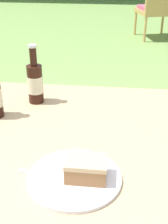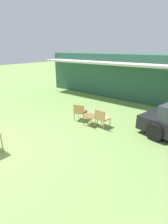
# 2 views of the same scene
# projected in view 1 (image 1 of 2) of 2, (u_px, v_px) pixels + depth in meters

# --- Properties ---
(wicker_chair_cushioned) EXTENTS (0.64, 0.63, 0.82)m
(wicker_chair_cushioned) POSITION_uv_depth(u_px,v_px,m) (158.00, 8.00, 4.68)
(wicker_chair_cushioned) COLOR tan
(wicker_chair_cushioned) RESTS_ON ground_plane
(patio_table) EXTENTS (0.90, 0.89, 0.70)m
(patio_table) POSITION_uv_depth(u_px,v_px,m) (81.00, 155.00, 1.04)
(patio_table) COLOR tan
(patio_table) RESTS_ON ground_plane
(cake_on_plate) EXTENTS (0.25, 0.25, 0.07)m
(cake_on_plate) POSITION_uv_depth(u_px,v_px,m) (79.00, 174.00, 0.83)
(cake_on_plate) COLOR white
(cake_on_plate) RESTS_ON patio_table
(cola_bottle_near) EXTENTS (0.06, 0.06, 0.23)m
(cola_bottle_near) POSITION_uv_depth(u_px,v_px,m) (35.00, 82.00, 1.22)
(cola_bottle_near) COLOR black
(cola_bottle_near) RESTS_ON patio_table
(fork) EXTENTS (0.18, 0.06, 0.01)m
(fork) POSITION_uv_depth(u_px,v_px,m) (47.00, 178.00, 0.84)
(fork) COLOR silver
(fork) RESTS_ON patio_table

